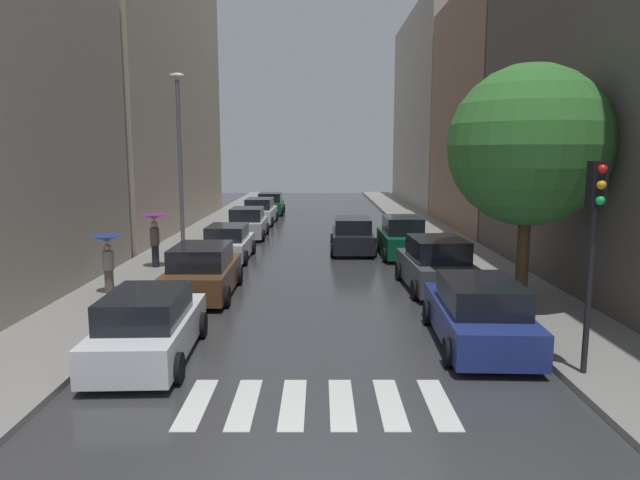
{
  "coord_description": "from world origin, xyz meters",
  "views": [
    {
      "loc": [
        0.05,
        -6.62,
        4.6
      ],
      "look_at": [
        -0.03,
        16.68,
        1.05
      ],
      "focal_mm": 32.02,
      "sensor_mm": 36.0,
      "label": 1
    }
  ],
  "objects_px": {
    "traffic_light_right_corner": "(597,221)",
    "lamp_post_left": "(182,156)",
    "parked_car_right_second": "(438,265)",
    "street_tree_right": "(531,146)",
    "parked_car_right_nearest": "(481,314)",
    "parked_car_left_fifth": "(262,212)",
    "parked_car_left_third": "(230,243)",
    "car_midroad": "(354,236)",
    "parked_car_left_nearest": "(151,327)",
    "pedestrian_foreground": "(156,228)",
    "parked_car_right_third": "(404,238)",
    "parked_car_left_fourth": "(249,224)",
    "pedestrian_near_tree": "(110,252)",
    "parked_car_left_second": "(205,272)",
    "parked_car_left_sixth": "(272,204)"
  },
  "relations": [
    {
      "from": "parked_car_left_second",
      "to": "parked_car_left_fourth",
      "type": "bearing_deg",
      "value": 0.11
    },
    {
      "from": "parked_car_right_second",
      "to": "street_tree_right",
      "type": "height_order",
      "value": "street_tree_right"
    },
    {
      "from": "pedestrian_foreground",
      "to": "street_tree_right",
      "type": "relative_size",
      "value": 0.3
    },
    {
      "from": "car_midroad",
      "to": "street_tree_right",
      "type": "bearing_deg",
      "value": -154.79
    },
    {
      "from": "parked_car_left_sixth",
      "to": "car_midroad",
      "type": "bearing_deg",
      "value": -163.05
    },
    {
      "from": "parked_car_right_nearest",
      "to": "car_midroad",
      "type": "height_order",
      "value": "car_midroad"
    },
    {
      "from": "car_midroad",
      "to": "parked_car_left_fourth",
      "type": "bearing_deg",
      "value": 52.01
    },
    {
      "from": "parked_car_left_nearest",
      "to": "lamp_post_left",
      "type": "height_order",
      "value": "lamp_post_left"
    },
    {
      "from": "parked_car_left_nearest",
      "to": "street_tree_right",
      "type": "relative_size",
      "value": 0.64
    },
    {
      "from": "traffic_light_right_corner",
      "to": "lamp_post_left",
      "type": "height_order",
      "value": "lamp_post_left"
    },
    {
      "from": "parked_car_left_fourth",
      "to": "street_tree_right",
      "type": "distance_m",
      "value": 17.97
    },
    {
      "from": "parked_car_right_nearest",
      "to": "parked_car_right_third",
      "type": "relative_size",
      "value": 1.15
    },
    {
      "from": "parked_car_right_third",
      "to": "lamp_post_left",
      "type": "xyz_separation_m",
      "value": [
        -9.26,
        -2.21,
        3.63
      ]
    },
    {
      "from": "parked_car_left_third",
      "to": "car_midroad",
      "type": "distance_m",
      "value": 5.9
    },
    {
      "from": "pedestrian_near_tree",
      "to": "street_tree_right",
      "type": "distance_m",
      "value": 13.28
    },
    {
      "from": "parked_car_left_sixth",
      "to": "parked_car_right_second",
      "type": "bearing_deg",
      "value": -163.01
    },
    {
      "from": "parked_car_left_nearest",
      "to": "pedestrian_foreground",
      "type": "xyz_separation_m",
      "value": [
        -2.66,
        9.82,
        0.94
      ]
    },
    {
      "from": "parked_car_left_second",
      "to": "parked_car_right_second",
      "type": "distance_m",
      "value": 7.8
    },
    {
      "from": "parked_car_right_second",
      "to": "parked_car_right_third",
      "type": "xyz_separation_m",
      "value": [
        -0.27,
        6.2,
        0.01
      ]
    },
    {
      "from": "parked_car_left_third",
      "to": "street_tree_right",
      "type": "height_order",
      "value": "street_tree_right"
    },
    {
      "from": "parked_car_left_sixth",
      "to": "street_tree_right",
      "type": "bearing_deg",
      "value": -160.51
    },
    {
      "from": "parked_car_left_fifth",
      "to": "car_midroad",
      "type": "distance_m",
      "value": 12.08
    },
    {
      "from": "parked_car_left_second",
      "to": "pedestrian_near_tree",
      "type": "bearing_deg",
      "value": 93.4
    },
    {
      "from": "parked_car_left_sixth",
      "to": "pedestrian_near_tree",
      "type": "height_order",
      "value": "pedestrian_near_tree"
    },
    {
      "from": "parked_car_left_second",
      "to": "parked_car_left_fifth",
      "type": "xyz_separation_m",
      "value": [
        -0.14,
        19.17,
        0.0
      ]
    },
    {
      "from": "parked_car_left_third",
      "to": "pedestrian_near_tree",
      "type": "relative_size",
      "value": 2.26
    },
    {
      "from": "parked_car_left_fourth",
      "to": "parked_car_right_second",
      "type": "xyz_separation_m",
      "value": [
        7.91,
        -11.99,
        0.05
      ]
    },
    {
      "from": "parked_car_left_nearest",
      "to": "parked_car_left_fifth",
      "type": "bearing_deg",
      "value": -1.81
    },
    {
      "from": "parked_car_right_second",
      "to": "street_tree_right",
      "type": "bearing_deg",
      "value": -141.64
    },
    {
      "from": "parked_car_left_nearest",
      "to": "car_midroad",
      "type": "height_order",
      "value": "car_midroad"
    },
    {
      "from": "parked_car_left_nearest",
      "to": "street_tree_right",
      "type": "xyz_separation_m",
      "value": [
        9.84,
        4.28,
        4.06
      ]
    },
    {
      "from": "parked_car_left_nearest",
      "to": "car_midroad",
      "type": "distance_m",
      "value": 15.2
    },
    {
      "from": "car_midroad",
      "to": "pedestrian_near_tree",
      "type": "height_order",
      "value": "pedestrian_near_tree"
    },
    {
      "from": "parked_car_left_sixth",
      "to": "parked_car_left_third",
      "type": "bearing_deg",
      "value": 178.68
    },
    {
      "from": "parked_car_left_third",
      "to": "lamp_post_left",
      "type": "bearing_deg",
      "value": 133.26
    },
    {
      "from": "parked_car_right_second",
      "to": "parked_car_right_third",
      "type": "distance_m",
      "value": 6.21
    },
    {
      "from": "pedestrian_foreground",
      "to": "lamp_post_left",
      "type": "distance_m",
      "value": 3.05
    },
    {
      "from": "parked_car_right_nearest",
      "to": "lamp_post_left",
      "type": "relative_size",
      "value": 0.64
    },
    {
      "from": "parked_car_left_fifth",
      "to": "car_midroad",
      "type": "height_order",
      "value": "parked_car_left_fifth"
    },
    {
      "from": "car_midroad",
      "to": "lamp_post_left",
      "type": "height_order",
      "value": "lamp_post_left"
    },
    {
      "from": "parked_car_right_nearest",
      "to": "traffic_light_right_corner",
      "type": "distance_m",
      "value": 3.7
    },
    {
      "from": "parked_car_right_nearest",
      "to": "parked_car_right_third",
      "type": "xyz_separation_m",
      "value": [
        -0.17,
        11.88,
        0.08
      ]
    },
    {
      "from": "parked_car_left_nearest",
      "to": "lamp_post_left",
      "type": "relative_size",
      "value": 0.59
    },
    {
      "from": "pedestrian_foreground",
      "to": "parked_car_right_second",
      "type": "bearing_deg",
      "value": -31.43
    },
    {
      "from": "parked_car_left_fifth",
      "to": "parked_car_left_third",
      "type": "bearing_deg",
      "value": -179.18
    },
    {
      "from": "parked_car_right_nearest",
      "to": "parked_car_right_third",
      "type": "distance_m",
      "value": 11.88
    },
    {
      "from": "pedestrian_near_tree",
      "to": "street_tree_right",
      "type": "xyz_separation_m",
      "value": [
        12.79,
        -1.33,
        3.33
      ]
    },
    {
      "from": "parked_car_left_nearest",
      "to": "parked_car_right_third",
      "type": "bearing_deg",
      "value": -32.26
    },
    {
      "from": "parked_car_left_fifth",
      "to": "street_tree_right",
      "type": "height_order",
      "value": "street_tree_right"
    },
    {
      "from": "parked_car_right_third",
      "to": "street_tree_right",
      "type": "bearing_deg",
      "value": -165.55
    }
  ]
}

